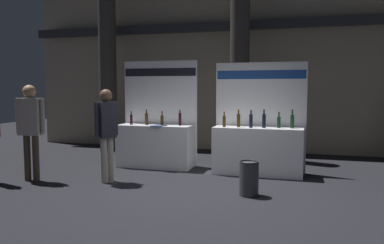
{
  "coord_description": "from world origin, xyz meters",
  "views": [
    {
      "loc": [
        1.62,
        -6.12,
        1.78
      ],
      "look_at": [
        -0.4,
        0.82,
        1.14
      ],
      "focal_mm": 36.1,
      "sensor_mm": 36.0,
      "label": 1
    }
  ],
  "objects_px": {
    "exhibitor_booth_0": "(156,141)",
    "exhibitor_booth_1": "(258,146)",
    "visitor_4": "(30,123)",
    "visitor_2": "(107,128)",
    "trash_bin": "(249,178)"
  },
  "relations": [
    {
      "from": "trash_bin",
      "to": "visitor_2",
      "type": "height_order",
      "value": "visitor_2"
    },
    {
      "from": "exhibitor_booth_0",
      "to": "trash_bin",
      "type": "xyz_separation_m",
      "value": [
        2.35,
        -1.79,
        -0.3
      ]
    },
    {
      "from": "exhibitor_booth_1",
      "to": "visitor_4",
      "type": "relative_size",
      "value": 1.26
    },
    {
      "from": "exhibitor_booth_1",
      "to": "visitor_4",
      "type": "bearing_deg",
      "value": -156.0
    },
    {
      "from": "exhibitor_booth_0",
      "to": "exhibitor_booth_1",
      "type": "bearing_deg",
      "value": -2.53
    },
    {
      "from": "exhibitor_booth_0",
      "to": "visitor_4",
      "type": "distance_m",
      "value": 2.68
    },
    {
      "from": "exhibitor_booth_0",
      "to": "exhibitor_booth_1",
      "type": "relative_size",
      "value": 1.03
    },
    {
      "from": "trash_bin",
      "to": "visitor_2",
      "type": "bearing_deg",
      "value": 176.33
    },
    {
      "from": "trash_bin",
      "to": "visitor_2",
      "type": "relative_size",
      "value": 0.33
    },
    {
      "from": "visitor_2",
      "to": "visitor_4",
      "type": "relative_size",
      "value": 0.96
    },
    {
      "from": "trash_bin",
      "to": "exhibitor_booth_1",
      "type": "bearing_deg",
      "value": 91.59
    },
    {
      "from": "exhibitor_booth_0",
      "to": "visitor_2",
      "type": "relative_size",
      "value": 1.36
    },
    {
      "from": "visitor_4",
      "to": "exhibitor_booth_0",
      "type": "bearing_deg",
      "value": 39.52
    },
    {
      "from": "trash_bin",
      "to": "visitor_2",
      "type": "xyz_separation_m",
      "value": [
        -2.7,
        0.17,
        0.75
      ]
    },
    {
      "from": "visitor_2",
      "to": "exhibitor_booth_1",
      "type": "bearing_deg",
      "value": -28.57
    }
  ]
}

